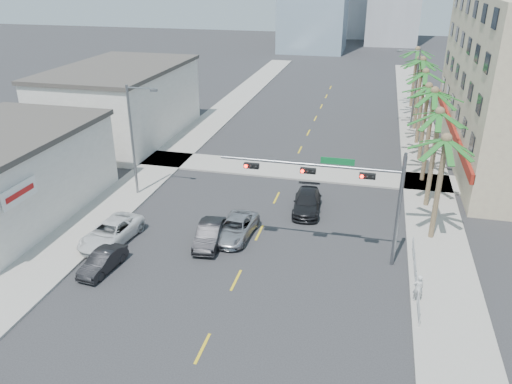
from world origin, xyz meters
TOP-DOWN VIEW (x-y plane):
  - ground at (0.00, 0.00)m, footprint 260.00×260.00m
  - sidewalk_right at (12.00, 20.00)m, footprint 4.00×120.00m
  - sidewalk_left at (-12.00, 20.00)m, footprint 4.00×120.00m
  - sidewalk_cross at (0.00, 22.00)m, footprint 80.00×4.00m
  - building_left_far at (-19.50, 28.00)m, footprint 11.00×18.00m
  - traffic_signal_mast at (5.78, 7.95)m, footprint 11.12×0.54m
  - palm_tree_0 at (11.60, 12.00)m, footprint 4.80×4.80m
  - palm_tree_1 at (11.60, 17.20)m, footprint 4.80×4.80m
  - palm_tree_2 at (11.60, 22.40)m, footprint 4.80×4.80m
  - palm_tree_3 at (11.60, 27.60)m, footprint 4.80×4.80m
  - palm_tree_4 at (11.60, 32.80)m, footprint 4.80×4.80m
  - palm_tree_5 at (11.60, 38.00)m, footprint 4.80×4.80m
  - palm_tree_6 at (11.60, 43.20)m, footprint 4.80×4.80m
  - palm_tree_7 at (11.60, 48.40)m, footprint 4.80×4.80m
  - streetlight_left at (-11.00, 14.00)m, footprint 2.55×0.25m
  - streetlight_right at (11.00, 38.00)m, footprint 2.55×0.25m
  - guardrail at (10.30, 6.00)m, footprint 0.08×8.08m
  - car_parked_mid at (-8.21, 3.15)m, footprint 1.68×3.83m
  - car_parked_far at (-9.40, 6.39)m, footprint 2.96×5.48m
  - car_lane_left at (-2.90, 7.75)m, footprint 1.96×4.42m
  - car_lane_center at (-1.47, 9.07)m, footprint 2.58×4.99m
  - car_lane_right at (2.71, 14.25)m, footprint 2.33×5.03m
  - pedestrian at (10.30, 4.28)m, footprint 0.68×0.54m

SIDE VIEW (x-z plane):
  - ground at x=0.00m, z-range 0.00..0.00m
  - sidewalk_right at x=12.00m, z-range 0.00..0.15m
  - sidewalk_left at x=-12.00m, z-range 0.00..0.15m
  - sidewalk_cross at x=0.00m, z-range 0.00..0.15m
  - car_parked_mid at x=-8.21m, z-range 0.00..1.22m
  - guardrail at x=10.30m, z-range 0.17..1.17m
  - car_lane_center at x=-1.47m, z-range 0.00..1.34m
  - car_lane_left at x=-2.90m, z-range 0.00..1.41m
  - car_lane_right at x=2.71m, z-range 0.00..1.42m
  - car_parked_far at x=-9.40m, z-range 0.00..1.46m
  - pedestrian at x=10.30m, z-range 0.15..1.78m
  - building_left_far at x=-19.50m, z-range 0.00..7.20m
  - streetlight_left at x=-11.00m, z-range 0.56..9.56m
  - streetlight_right at x=11.00m, z-range 0.56..9.56m
  - traffic_signal_mast at x=5.78m, z-range 1.46..8.66m
  - palm_tree_0 at x=11.60m, z-range 3.18..10.98m
  - palm_tree_3 at x=11.60m, z-range 3.18..10.98m
  - palm_tree_6 at x=11.60m, z-range 3.18..10.98m
  - palm_tree_1 at x=11.60m, z-range 3.35..11.51m
  - palm_tree_4 at x=11.60m, z-range 3.35..11.51m
  - palm_tree_7 at x=11.60m, z-range 3.35..11.51m
  - palm_tree_2 at x=11.60m, z-range 3.52..12.04m
  - palm_tree_5 at x=11.60m, z-range 3.52..12.04m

